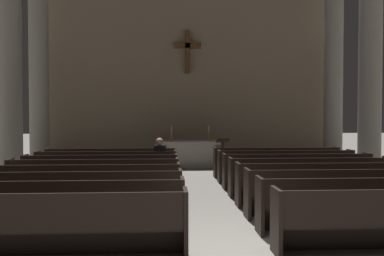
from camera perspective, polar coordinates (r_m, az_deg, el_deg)
The scene contains 26 objects.
ground_plane at distance 6.39m, azimuth 5.13°, elevation -16.36°, with size 80.00×80.00×0.00m, color gray.
pew_left_row_1 at distance 6.38m, azimuth -19.19°, elevation -12.01°, with size 3.99×0.50×0.95m.
pew_left_row_2 at distance 7.41m, azimuth -16.88°, elevation -10.06°, with size 3.99×0.50×0.95m.
pew_left_row_3 at distance 8.45m, azimuth -15.15°, elevation -8.58°, with size 3.99×0.50×0.95m.
pew_left_row_4 at distance 9.50m, azimuth -13.81°, elevation -7.42°, with size 3.99×0.50×0.95m.
pew_left_row_5 at distance 10.56m, azimuth -12.75°, elevation -6.49°, with size 3.99×0.50×0.95m.
pew_left_row_6 at distance 11.63m, azimuth -11.88°, elevation -5.73°, with size 3.99×0.50×0.95m.
pew_left_row_7 at distance 12.69m, azimuth -11.16°, elevation -5.10°, with size 3.99×0.50×0.95m.
pew_left_row_8 at distance 13.77m, azimuth -10.55°, elevation -4.56°, with size 3.99×0.50×0.95m.
pew_right_row_2 at distance 8.02m, azimuth 22.94°, elevation -9.21°, with size 3.99×0.50×0.95m.
pew_right_row_3 at distance 8.99m, azimuth 19.82°, elevation -8.00°, with size 3.99×0.50×0.95m.
pew_right_row_4 at distance 9.99m, azimuth 17.33°, elevation -7.00°, with size 3.99×0.50×0.95m.
pew_right_row_5 at distance 11.00m, azimuth 15.31°, elevation -6.18°, with size 3.99×0.50×0.95m.
pew_right_row_6 at distance 12.03m, azimuth 13.63°, elevation -5.49°, with size 3.99×0.50×0.95m.
pew_right_row_7 at distance 13.06m, azimuth 12.22°, elevation -4.91°, with size 3.99×0.50×0.95m.
pew_right_row_8 at distance 14.11m, azimuth 11.02°, elevation -4.41°, with size 3.99×0.50×0.95m.
column_left_third at distance 14.65m, azimuth -22.89°, elevation 7.91°, with size 1.10×1.10×7.35m.
column_right_third at distance 15.34m, azimuth 22.42°, elevation 7.62°, with size 1.10×1.10×7.35m.
column_left_fourth at distance 17.58m, azimuth -19.52°, elevation 6.89°, with size 1.10×1.10×7.35m.
column_right_fourth at distance 18.17m, azimuth 18.12°, elevation 6.73°, with size 1.10×1.10×7.35m.
altar at distance 16.28m, azimuth -0.25°, elevation -3.36°, with size 2.20×0.90×1.01m.
candlestick_left at distance 16.21m, azimuth -2.72°, elevation -1.09°, with size 0.16×0.16×0.56m.
candlestick_right at distance 16.29m, azimuth 2.21°, elevation -1.07°, with size 0.16×0.16×0.56m.
apse_with_cross at distance 18.53m, azimuth -0.64°, elevation 8.59°, with size 12.63×0.46×8.38m.
lectern at distance 15.18m, azimuth 4.06°, elevation -3.68°, with size 0.44×0.36×1.15m.
lone_worshipper at distance 12.60m, azimuth -4.29°, elevation -4.14°, with size 0.32×0.43×1.32m.
Camera 1 is at (-0.91, -6.00, 1.99)m, focal length 40.50 mm.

